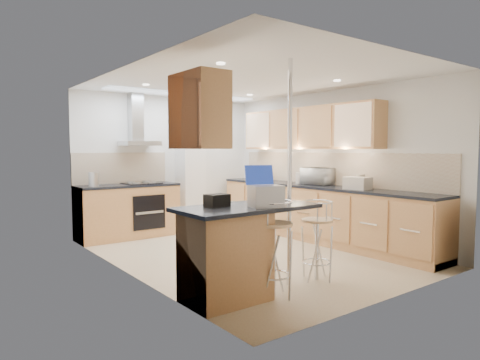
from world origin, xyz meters
TOP-DOWN VIEW (x-y plane):
  - ground at (0.00, 0.00)m, footprint 4.80×4.80m
  - room_shell at (0.32, 0.38)m, footprint 3.64×4.84m
  - right_counter at (1.50, 0.00)m, footprint 0.63×4.40m
  - back_counter at (-0.95, 2.10)m, footprint 1.70×0.63m
  - peninsula at (-1.12, -1.45)m, footprint 1.47×0.72m
  - microwave at (1.61, 0.09)m, footprint 0.40×0.55m
  - laptop at (-1.04, -1.64)m, footprint 0.37×0.32m
  - bag at (-1.41, -1.31)m, footprint 0.24×0.18m
  - bar_stool_near at (-0.93, -1.64)m, footprint 0.45×0.45m
  - bar_stool_end at (-0.14, -1.51)m, footprint 0.45×0.45m
  - jar_a at (1.53, 0.47)m, footprint 0.14×0.14m
  - jar_b at (1.63, 1.42)m, footprint 0.13×0.13m
  - jar_c at (1.64, -0.74)m, footprint 0.15×0.15m
  - jar_d at (1.58, -0.73)m, footprint 0.11×0.11m
  - bread_bin at (1.44, -0.85)m, footprint 0.32×0.39m
  - kettle at (-1.56, 2.00)m, footprint 0.16×0.16m

SIDE VIEW (x-z plane):
  - ground at x=0.00m, z-range 0.00..0.00m
  - back_counter at x=-0.95m, z-range 0.00..0.92m
  - right_counter at x=1.50m, z-range 0.00..0.92m
  - bar_stool_end at x=-0.14m, z-range 0.00..0.93m
  - peninsula at x=-1.12m, z-range 0.01..0.95m
  - bar_stool_near at x=-0.93m, z-range 0.00..1.01m
  - jar_d at x=1.58m, z-range 0.92..1.05m
  - jar_b at x=1.63m, z-range 0.92..1.08m
  - bag at x=-1.41m, z-range 0.94..1.06m
  - bread_bin at x=1.44m, z-range 0.92..1.10m
  - jar_a at x=1.53m, z-range 0.92..1.11m
  - jar_c at x=1.64m, z-range 0.92..1.13m
  - kettle at x=-1.56m, z-range 0.92..1.15m
  - laptop at x=-1.04m, z-range 0.94..1.16m
  - microwave at x=1.61m, z-range 0.92..1.20m
  - room_shell at x=0.32m, z-range 0.29..2.80m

